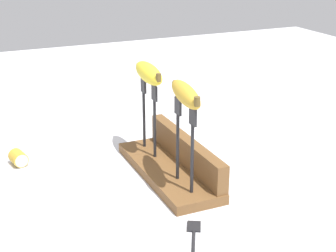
% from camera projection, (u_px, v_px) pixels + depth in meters
% --- Properties ---
extents(ground_plane, '(3.00, 3.00, 0.00)m').
position_uv_depth(ground_plane, '(168.00, 175.00, 1.19)').
color(ground_plane, silver).
extents(wooden_board, '(0.35, 0.12, 0.02)m').
position_uv_depth(wooden_board, '(168.00, 171.00, 1.18)').
color(wooden_board, brown).
rests_on(wooden_board, ground).
extents(board_backstop, '(0.35, 0.03, 0.06)m').
position_uv_depth(board_backstop, '(186.00, 151.00, 1.19)').
color(board_backstop, brown).
rests_on(board_backstop, wooden_board).
extents(fork_stand_left, '(0.09, 0.01, 0.18)m').
position_uv_depth(fork_stand_left, '(149.00, 110.00, 1.22)').
color(fork_stand_left, black).
rests_on(fork_stand_left, wooden_board).
extents(fork_stand_right, '(0.10, 0.01, 0.19)m').
position_uv_depth(fork_stand_right, '(185.00, 137.00, 1.05)').
color(fork_stand_right, black).
rests_on(fork_stand_right, wooden_board).
extents(banana_raised_left, '(0.17, 0.06, 0.04)m').
position_uv_depth(banana_raised_left, '(149.00, 73.00, 1.19)').
color(banana_raised_left, yellow).
rests_on(banana_raised_left, fork_stand_left).
extents(banana_raised_right, '(0.17, 0.06, 0.04)m').
position_uv_depth(banana_raised_right, '(185.00, 94.00, 1.02)').
color(banana_raised_right, gold).
rests_on(banana_raised_right, fork_stand_right).
extents(fork_fallen_near, '(0.18, 0.10, 0.01)m').
position_uv_depth(fork_fallen_near, '(193.00, 241.00, 0.93)').
color(fork_fallen_near, black).
rests_on(fork_fallen_near, ground).
extents(banana_chunk_near, '(0.05, 0.04, 0.04)m').
position_uv_depth(banana_chunk_near, '(19.00, 158.00, 1.23)').
color(banana_chunk_near, gold).
rests_on(banana_chunk_near, ground).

